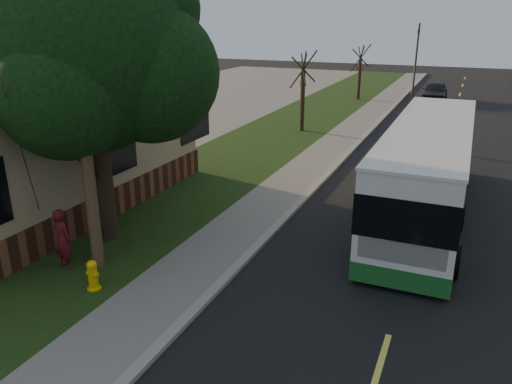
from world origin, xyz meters
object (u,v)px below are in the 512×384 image
transit_bus (427,168)px  skateboarder (63,239)px  bare_tree_near (303,92)px  bare_tree_far (360,73)px  utility_pole (77,84)px  traffic_signal (416,55)px  distant_car (434,91)px  dumpster (5,182)px  fire_hydrant (93,275)px  leafy_tree (94,53)px

transit_bus → skateboarder: 10.86m
bare_tree_near → bare_tree_far: bare_tree_near is taller
utility_pole → traffic_signal: (3.81, 33.01, -1.47)m
bare_tree_near → transit_bus: 12.46m
bare_tree_near → skateboarder: bare_tree_near is taller
bare_tree_near → traffic_signal: size_ratio=0.78×
bare_tree_far → distant_car: 5.69m
bare_tree_far → transit_bus: bearing=-72.5°
distant_car → skateboarder: bearing=-102.0°
traffic_signal → skateboarder: 33.80m
traffic_signal → transit_bus: 26.26m
skateboarder → dumpster: bearing=-15.7°
bare_tree_near → traffic_signal: bearing=76.0°
skateboarder → dumpster: skateboarder is taller
fire_hydrant → distant_car: bearing=81.2°
transit_bus → dumpster: 14.13m
utility_pole → traffic_signal: utility_pole is taller
fire_hydrant → skateboarder: 1.54m
fire_hydrant → distant_car: 31.98m
utility_pole → dumpster: bearing=156.7°
bare_tree_near → dumpster: (-6.00, -14.34, -1.48)m
fire_hydrant → utility_pole: 4.37m
distant_car → utility_pole: bearing=-101.0°
distant_car → transit_bus: bearing=-86.7°
bare_tree_near → traffic_signal: (4.00, 16.00, 1.01)m
skateboarder → leafy_tree: bearing=-71.0°
leafy_tree → dumpster: size_ratio=4.42×
distant_car → bare_tree_far: bearing=-163.8°
leafy_tree → transit_bus: size_ratio=0.72×
utility_pole → bare_tree_far: 29.13m
traffic_signal → skateboarder: bearing=-97.6°
utility_pole → distant_car: bearing=79.6°
utility_pole → skateboarder: (-0.66, -0.42, -3.77)m
utility_pole → fire_hydrant: bearing=-54.6°
traffic_signal → distant_car: traffic_signal is taller
skateboarder → distant_car: size_ratio=0.37×
leafy_tree → bare_tree_near: size_ratio=1.81×
traffic_signal → dumpster: size_ratio=3.12×
leafy_tree → transit_bus: (8.09, 5.36, -3.60)m
fire_hydrant → transit_bus: transit_bus is taller
dumpster → distant_car: bearing=67.1°
utility_pole → dumpster: (-6.19, 2.67, -3.96)m
utility_pole → transit_bus: utility_pole is taller
leafy_tree → utility_pole: bearing=-62.4°
leafy_tree → distant_car: (6.48, 28.96, -4.43)m
skateboarder → bare_tree_far: bearing=-78.5°
bare_tree_near → skateboarder: (-0.47, -17.42, -1.29)m
transit_bus → distant_car: transit_bus is taller
fire_hydrant → utility_pole: size_ratio=0.08×
traffic_signal → bare_tree_far: bearing=-131.2°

